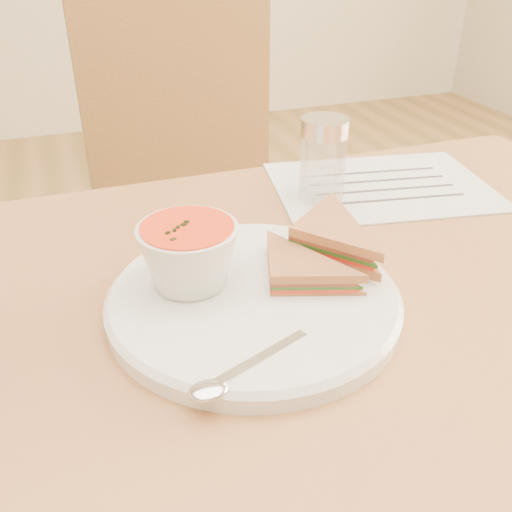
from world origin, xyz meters
name	(u,v)px	position (x,y,z in m)	size (l,w,h in m)	color
dining_table	(329,485)	(0.00, 0.00, 0.38)	(1.00, 0.70, 0.75)	brown
chair_far	(210,230)	(-0.01, 0.61, 0.50)	(0.45, 0.45, 1.00)	brown
plate	(254,301)	(-0.13, -0.02, 0.76)	(0.31, 0.31, 0.02)	silver
soup_bowl	(189,258)	(-0.19, 0.01, 0.80)	(0.11, 0.11, 0.07)	silver
sandwich_half_a	(270,289)	(-0.12, -0.04, 0.78)	(0.10, 0.10, 0.03)	#BC6F42
sandwich_half_b	(288,241)	(-0.07, 0.02, 0.80)	(0.11, 0.11, 0.03)	#BC6F42
spoon	(253,363)	(-0.17, -0.13, 0.77)	(0.17, 0.03, 0.01)	silver
paper_menu	(381,186)	(0.16, 0.21, 0.75)	(0.33, 0.24, 0.00)	silver
condiment_shaker	(323,161)	(0.06, 0.20, 0.81)	(0.07, 0.07, 0.12)	silver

